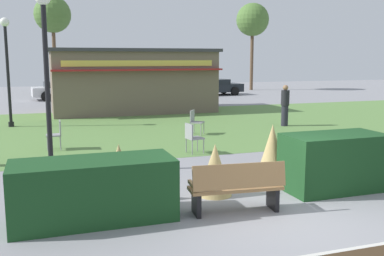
{
  "coord_description": "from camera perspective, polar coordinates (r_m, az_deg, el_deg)",
  "views": [
    {
      "loc": [
        -4.01,
        -6.52,
        2.78
      ],
      "look_at": [
        -0.31,
        4.36,
        0.96
      ],
      "focal_mm": 41.5,
      "sensor_mm": 36.0,
      "label": 1
    }
  ],
  "objects": [
    {
      "name": "ornamental_grass_behind_center",
      "position": [
        9.04,
        2.97,
        -5.37
      ],
      "size": [
        0.7,
        0.7,
        1.07
      ],
      "primitive_type": "cone",
      "color": "tan",
      "rests_on": "ground_plane"
    },
    {
      "name": "parked_car_center_slot",
      "position": [
        32.01,
        -6.03,
        5.13
      ],
      "size": [
        4.25,
        2.16,
        1.2
      ],
      "color": "#2D6638",
      "rests_on": "ground_plane"
    },
    {
      "name": "food_kiosk",
      "position": [
        23.61,
        -7.73,
        6.13
      ],
      "size": [
        8.41,
        4.79,
        3.24
      ],
      "color": "#6B5B4C",
      "rests_on": "ground_plane"
    },
    {
      "name": "lawn_patch",
      "position": [
        18.29,
        -5.9,
        0.23
      ],
      "size": [
        36.0,
        12.0,
        0.01
      ],
      "primitive_type": "cube",
      "color": "#5B8442",
      "rests_on": "ground_plane"
    },
    {
      "name": "ornamental_grass_behind_left",
      "position": [
        8.8,
        -9.33,
        -5.66
      ],
      "size": [
        0.79,
        0.79,
        1.13
      ],
      "primitive_type": "cone",
      "color": "tan",
      "rests_on": "ground_plane"
    },
    {
      "name": "ornamental_grass_behind_right",
      "position": [
        10.01,
        10.25,
        -3.31
      ],
      "size": [
        0.76,
        0.76,
        1.34
      ],
      "primitive_type": "cone",
      "color": "tan",
      "rests_on": "ground_plane"
    },
    {
      "name": "cafe_chair_center",
      "position": [
        12.96,
        0.03,
        -1.0
      ],
      "size": [
        0.51,
        0.51,
        0.89
      ],
      "color": "gray",
      "rests_on": "ground_plane"
    },
    {
      "name": "ground_plane",
      "position": [
        8.15,
        12.25,
        -11.15
      ],
      "size": [
        80.0,
        80.0,
        0.0
      ],
      "primitive_type": "plane",
      "color": "gray"
    },
    {
      "name": "parked_car_west_slot",
      "position": [
        31.25,
        -16.12,
        4.73
      ],
      "size": [
        4.33,
        2.31,
        1.2
      ],
      "color": "silver",
      "rests_on": "ground_plane"
    },
    {
      "name": "cafe_chair_west",
      "position": [
        16.2,
        0.4,
        1.02
      ],
      "size": [
        0.62,
        0.62,
        0.89
      ],
      "color": "gray",
      "rests_on": "ground_plane"
    },
    {
      "name": "hedge_right",
      "position": [
        9.87,
        17.81,
        -4.19
      ],
      "size": [
        2.14,
        1.1,
        1.2
      ],
      "primitive_type": "cube",
      "color": "#19421E",
      "rests_on": "ground_plane"
    },
    {
      "name": "tree_left_bg",
      "position": [
        36.88,
        -17.48,
        13.66
      ],
      "size": [
        2.8,
        2.8,
        7.5
      ],
      "color": "brown",
      "rests_on": "ground_plane"
    },
    {
      "name": "cafe_chair_east",
      "position": [
        14.14,
        -17.01,
        -0.55
      ],
      "size": [
        0.44,
        0.44,
        0.89
      ],
      "color": "gray",
      "rests_on": "ground_plane"
    },
    {
      "name": "park_bench",
      "position": [
        8.07,
        5.77,
        -7.59
      ],
      "size": [
        1.74,
        0.69,
        0.95
      ],
      "color": "#9E7547",
      "rests_on": "ground_plane"
    },
    {
      "name": "lamppost_far",
      "position": [
        19.34,
        -22.68,
        8.17
      ],
      "size": [
        0.36,
        0.36,
        4.35
      ],
      "color": "black",
      "rests_on": "ground_plane"
    },
    {
      "name": "lamppost_mid",
      "position": [
        11.24,
        -18.26,
        8.31
      ],
      "size": [
        0.36,
        0.36,
        4.35
      ],
      "color": "black",
      "rests_on": "ground_plane"
    },
    {
      "name": "tree_right_bg",
      "position": [
        39.46,
        7.79,
        13.55
      ],
      "size": [
        2.8,
        2.8,
        7.42
      ],
      "color": "brown",
      "rests_on": "ground_plane"
    },
    {
      "name": "parked_car_east_slot",
      "position": [
        33.55,
        2.77,
        5.34
      ],
      "size": [
        4.33,
        2.32,
        1.2
      ],
      "color": "black",
      "rests_on": "ground_plane"
    },
    {
      "name": "hedge_left",
      "position": [
        7.85,
        -12.5,
        -7.83
      ],
      "size": [
        2.75,
        1.1,
        1.07
      ],
      "primitive_type": "cube",
      "color": "#19421E",
      "rests_on": "ground_plane"
    },
    {
      "name": "person_standing",
      "position": [
        18.59,
        11.87,
        2.89
      ],
      "size": [
        0.34,
        0.34,
        1.69
      ],
      "rotation": [
        0.0,
        0.0,
        4.27
      ],
      "color": "#23232D",
      "rests_on": "ground_plane"
    }
  ]
}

